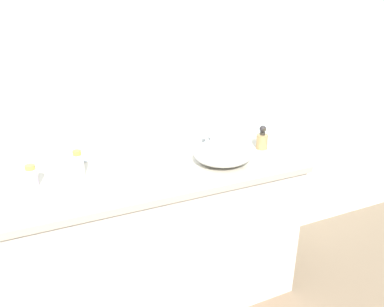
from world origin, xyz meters
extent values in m
cube|color=silver|center=(0.00, 0.73, 1.30)|extent=(6.00, 0.06, 2.60)
cube|color=beige|center=(-0.03, 0.39, 0.43)|extent=(1.57, 0.55, 0.86)
cube|color=#B9AE9C|center=(-0.03, 0.39, 0.88)|extent=(1.61, 0.59, 0.04)
cube|color=#B2BCC6|center=(-0.03, 0.69, 1.45)|extent=(1.40, 0.01, 1.11)
ellipsoid|color=silver|center=(0.33, 0.35, 0.96)|extent=(0.34, 0.32, 0.13)
cylinder|color=silver|center=(0.33, 0.54, 0.96)|extent=(0.02, 0.02, 0.12)
cylinder|color=silver|center=(0.33, 0.50, 1.01)|extent=(0.02, 0.08, 0.02)
sphere|color=silver|center=(0.33, 0.55, 1.03)|extent=(0.03, 0.03, 0.03)
cylinder|color=tan|center=(0.66, 0.45, 0.94)|extent=(0.07, 0.07, 0.09)
cylinder|color=#302B24|center=(0.66, 0.45, 1.00)|extent=(0.03, 0.03, 0.02)
sphere|color=#2B2728|center=(0.66, 0.45, 1.03)|extent=(0.04, 0.04, 0.04)
cylinder|color=#393225|center=(0.66, 0.44, 1.03)|extent=(0.02, 0.02, 0.02)
cylinder|color=silver|center=(-0.67, 0.49, 0.94)|extent=(0.06, 0.06, 0.09)
cylinder|color=gold|center=(-0.67, 0.49, 1.00)|extent=(0.05, 0.05, 0.02)
cylinder|color=silver|center=(-0.44, 0.52, 0.96)|extent=(0.06, 0.06, 0.12)
cylinder|color=gold|center=(-0.44, 0.52, 1.03)|extent=(0.04, 0.04, 0.02)
cube|color=#9EA197|center=(-0.19, 0.40, 0.92)|extent=(0.24, 0.17, 0.04)
camera|label=1|loc=(-0.61, -1.32, 1.74)|focal=34.05mm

